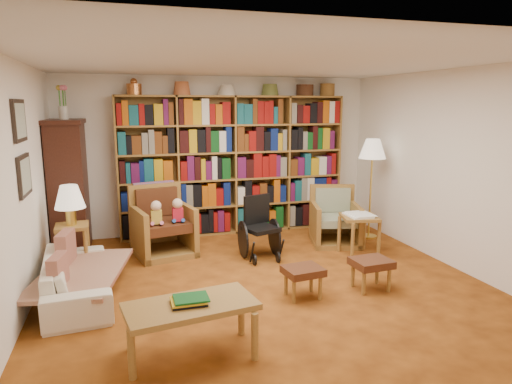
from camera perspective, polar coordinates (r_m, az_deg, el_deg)
name	(u,v)px	position (r m, az deg, el deg)	size (l,w,h in m)	color
floor	(266,285)	(5.39, 1.21, -11.57)	(5.00, 5.00, 0.00)	#A35619
ceiling	(267,62)	(5.00, 1.33, 15.95)	(5.00, 5.00, 0.00)	silver
wall_back	(220,155)	(7.45, -4.56, 4.60)	(5.00, 5.00, 0.00)	white
wall_front	(394,243)	(2.82, 16.84, -6.16)	(5.00, 5.00, 0.00)	white
wall_left	(17,190)	(4.92, -27.73, 0.18)	(5.00, 5.00, 0.00)	white
wall_right	(455,170)	(6.26, 23.65, 2.55)	(5.00, 5.00, 0.00)	white
bookshelf	(234,161)	(7.33, -2.75, 3.90)	(3.60, 0.30, 2.42)	olive
curio_cabinet	(69,185)	(6.88, -22.34, 0.81)	(0.50, 0.95, 2.40)	#37180F
framed_pictures	(22,148)	(5.16, -27.22, 4.88)	(0.03, 0.52, 0.97)	black
sofa	(77,277)	(5.32, -21.48, -9.91)	(0.64, 1.63, 0.48)	silver
sofa_throw	(81,271)	(5.29, -20.98, -9.26)	(0.81, 1.51, 0.04)	#BFAC8B
cushion_left	(66,250)	(5.60, -22.66, -6.68)	(0.12, 0.39, 0.39)	maroon
cushion_right	(58,271)	(4.94, -23.51, -9.06)	(0.11, 0.35, 0.35)	maroon
side_table_lamp	(73,239)	(6.02, -21.92, -5.43)	(0.41, 0.41, 0.62)	olive
table_lamp	(70,198)	(5.91, -22.27, -0.72)	(0.36, 0.36, 0.49)	gold
armchair_leather	(163,225)	(6.55, -11.58, -4.06)	(0.93, 0.96, 0.97)	olive
armchair_sage	(333,221)	(6.99, 9.55, -3.64)	(0.86, 0.87, 0.85)	olive
wheelchair	(259,229)	(6.26, 0.39, -4.67)	(0.51, 0.67, 0.84)	black
floor_lamp	(372,153)	(7.20, 14.35, 4.77)	(0.41, 0.41, 1.55)	gold
side_table_papers	(359,223)	(6.45, 12.78, -3.75)	(0.57, 0.57, 0.59)	olive
footstool_a	(303,273)	(5.00, 5.90, -10.03)	(0.44, 0.38, 0.34)	#502515
footstool_b	(371,265)	(5.34, 14.21, -8.81)	(0.44, 0.38, 0.36)	#502515
coffee_table	(191,310)	(3.90, -8.16, -14.37)	(1.13, 0.69, 0.51)	olive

